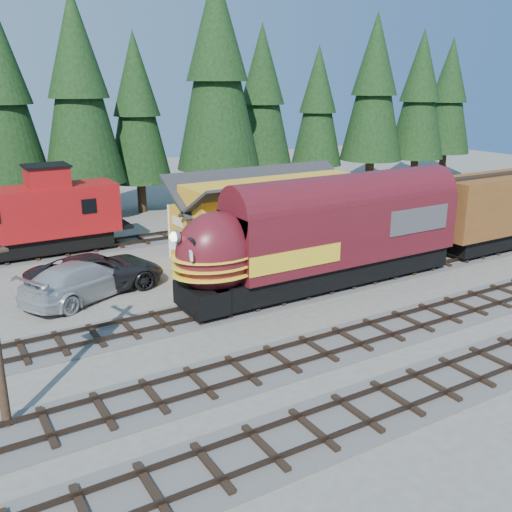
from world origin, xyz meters
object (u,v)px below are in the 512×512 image
depot (276,210)px  caboose (35,216)px  pickup_truck_a (97,273)px  pickup_truck_b (84,280)px  locomotive (318,241)px

depot → caboose: (-13.10, 7.50, -0.32)m
depot → pickup_truck_a: (-11.69, -0.61, -1.98)m
pickup_truck_b → pickup_truck_a: bearing=-74.8°
locomotive → caboose: (-11.50, 14.00, -0.03)m
locomotive → pickup_truck_a: 11.81m
depot → pickup_truck_a: size_ratio=1.80×
locomotive → pickup_truck_b: (-10.97, 5.11, -1.68)m
caboose → depot: bearing=-29.8°
locomotive → caboose: bearing=129.4°
caboose → pickup_truck_b: caboose is taller
depot → pickup_truck_b: size_ratio=1.88×
caboose → pickup_truck_a: caboose is taller
locomotive → pickup_truck_b: size_ratio=2.48×
depot → locomotive: depot is taller
depot → caboose: caboose is taller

